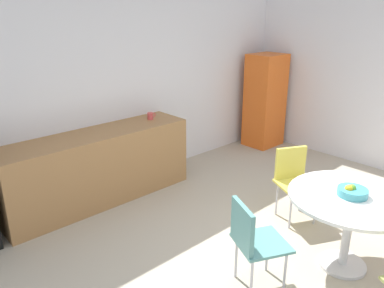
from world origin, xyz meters
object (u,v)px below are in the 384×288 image
locker_cabinet (265,101)px  chair_yellow (294,175)px  mug_white (150,116)px  chair_teal (252,236)px  round_table (351,209)px  fruit_bowl (352,192)px

locker_cabinet → chair_yellow: bearing=-135.0°
chair_yellow → mug_white: (-0.60, 1.91, 0.43)m
chair_yellow → chair_teal: size_ratio=1.00×
mug_white → round_table: bearing=-86.8°
chair_teal → locker_cabinet: bearing=35.7°
chair_teal → mug_white: mug_white is taller
locker_cabinet → mug_white: bearing=176.8°
round_table → mug_white: size_ratio=8.84×
chair_teal → chair_yellow: bearing=19.1°
locker_cabinet → chair_teal: locker_cabinet is taller
locker_cabinet → chair_yellow: locker_cabinet is taller
round_table → fruit_bowl: fruit_bowl is taller
round_table → chair_teal: size_ratio=1.37×
chair_teal → fruit_bowl: (0.89, -0.41, 0.27)m
round_table → fruit_bowl: (-0.00, 0.01, 0.17)m
fruit_bowl → mug_white: mug_white is taller
round_table → fruit_bowl: bearing=109.6°
round_table → chair_yellow: size_ratio=1.37×
locker_cabinet → chair_yellow: size_ratio=1.93×
locker_cabinet → round_table: (-2.23, -2.66, -0.18)m
round_table → chair_teal: chair_teal is taller
mug_white → fruit_bowl: bearing=-86.9°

